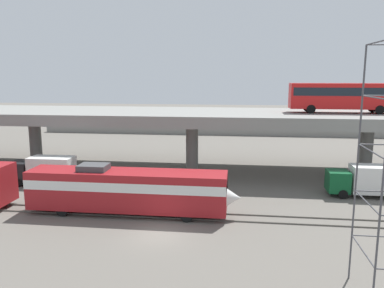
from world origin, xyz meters
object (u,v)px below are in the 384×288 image
at_px(service_truck_west, 44,170).
at_px(parked_car_2, 204,121).
at_px(train_locomotive, 137,189).
at_px(service_truck_east, 366,180).
at_px(parked_car_3, 178,118).
at_px(parked_car_1, 155,120).
at_px(parked_car_0, 345,121).
at_px(parked_car_4, 140,118).
at_px(parked_car_5, 283,119).
at_px(transit_bus_on_overpass, 343,95).

height_order(service_truck_west, parked_car_2, parked_car_2).
height_order(train_locomotive, service_truck_east, train_locomotive).
distance_m(train_locomotive, parked_car_2, 47.72).
distance_m(train_locomotive, parked_car_3, 52.99).
distance_m(parked_car_1, parked_car_3, 5.90).
bearing_deg(parked_car_0, parked_car_4, 179.44).
distance_m(parked_car_0, parked_car_5, 12.44).
relative_size(parked_car_0, parked_car_1, 0.90).
height_order(train_locomotive, parked_car_4, train_locomotive).
relative_size(transit_bus_on_overpass, parked_car_1, 2.59).
bearing_deg(parked_car_5, train_locomotive, 72.04).
bearing_deg(parked_car_4, parked_car_1, 137.25).
relative_size(parked_car_2, parked_car_3, 1.06).
relative_size(parked_car_3, parked_car_4, 0.98).
bearing_deg(parked_car_1, service_truck_east, -54.07).
height_order(parked_car_3, parked_car_4, same).
bearing_deg(parked_car_1, transit_bus_on_overpass, -47.78).
bearing_deg(parked_car_4, parked_car_0, 179.44).
distance_m(train_locomotive, service_truck_east, 21.88).
bearing_deg(transit_bus_on_overpass, service_truck_east, 92.98).
distance_m(parked_car_2, parked_car_4, 15.43).
distance_m(parked_car_3, parked_car_4, 8.43).
bearing_deg(parked_car_0, service_truck_east, -101.68).
height_order(train_locomotive, parked_car_3, train_locomotive).
relative_size(train_locomotive, service_truck_west, 2.62).
distance_m(service_truck_west, parked_car_5, 55.25).
bearing_deg(transit_bus_on_overpass, parked_car_2, -58.96).
relative_size(transit_bus_on_overpass, service_truck_west, 1.76).
bearing_deg(parked_car_4, parked_car_3, -178.36).
height_order(service_truck_east, parked_car_2, parked_car_2).
xyz_separation_m(parked_car_3, parked_car_5, (22.60, 1.29, -0.00)).
relative_size(service_truck_west, parked_car_2, 1.50).
relative_size(service_truck_west, parked_car_5, 1.67).
distance_m(service_truck_east, parked_car_3, 52.07).
height_order(parked_car_0, parked_car_5, same).
height_order(train_locomotive, parked_car_5, train_locomotive).
bearing_deg(parked_car_0, service_truck_west, -133.23).
bearing_deg(parked_car_2, parked_car_5, 21.16).
xyz_separation_m(parked_car_2, parked_car_4, (-14.67, 4.80, -0.00)).
bearing_deg(parked_car_5, parked_car_2, 21.16).
distance_m(train_locomotive, transit_bus_on_overpass, 26.80).
bearing_deg(service_truck_west, parked_car_2, -108.31).
bearing_deg(parked_car_5, service_truck_east, 93.75).
distance_m(train_locomotive, parked_car_1, 49.38).
xyz_separation_m(service_truck_west, parked_car_4, (-1.35, 45.06, 0.73)).
distance_m(transit_bus_on_overpass, parked_car_2, 37.40).
relative_size(transit_bus_on_overpass, parked_car_3, 2.80).
height_order(parked_car_1, parked_car_2, same).
xyz_separation_m(transit_bus_on_overpass, service_truck_east, (0.46, -8.78, -7.67)).
relative_size(service_truck_east, parked_car_5, 1.67).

